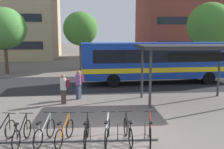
{
  "coord_description": "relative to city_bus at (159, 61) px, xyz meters",
  "views": [
    {
      "loc": [
        -1.09,
        -8.89,
        3.85
      ],
      "look_at": [
        0.19,
        4.58,
        1.67
      ],
      "focal_mm": 40.27,
      "sensor_mm": 36.0,
      "label": 1
    }
  ],
  "objects": [
    {
      "name": "ground",
      "position": [
        -4.45,
        -10.42,
        -1.78
      ],
      "size": [
        200.0,
        200.0,
        0.0
      ],
      "primitive_type": "plane",
      "color": "#6B605B"
    },
    {
      "name": "bus_lane_asphalt",
      "position": [
        -4.45,
        -0.0,
        -1.77
      ],
      "size": [
        80.0,
        7.2,
        0.01
      ],
      "primitive_type": "cube",
      "color": "#232326",
      "rests_on": "ground"
    },
    {
      "name": "city_bus",
      "position": [
        0.0,
        0.0,
        0.0
      ],
      "size": [
        12.12,
        3.07,
        3.2
      ],
      "rotation": [
        0.0,
        0.0,
        0.04
      ],
      "color": "#14389E",
      "rests_on": "ground"
    },
    {
      "name": "bike_rack",
      "position": [
        -6.0,
        -10.66,
        -1.68
      ],
      "size": [
        5.96,
        0.38,
        0.7
      ],
      "rotation": [
        0.0,
        0.0,
        -0.05
      ],
      "color": "#47474C",
      "rests_on": "ground"
    },
    {
      "name": "parked_bicycle_black_0",
      "position": [
        -8.62,
        -10.58,
        -1.39
      ],
      "size": [
        0.65,
        1.67,
        0.99
      ],
      "rotation": [
        0.0,
        0.0,
        1.29
      ],
      "color": "black",
      "rests_on": "ground"
    },
    {
      "name": "parked_bicycle_black_1",
      "position": [
        -7.91,
        -10.66,
        -1.39
      ],
      "size": [
        0.52,
        1.72,
        0.99
      ],
      "rotation": [
        0.0,
        0.0,
        1.44
      ],
      "color": "black",
      "rests_on": "ground"
    },
    {
      "name": "parked_bicycle_silver_2",
      "position": [
        -7.12,
        -10.63,
        -1.39
      ],
      "size": [
        0.66,
        1.67,
        0.99
      ],
      "rotation": [
        0.0,
        0.0,
        1.29
      ],
      "color": "black",
      "rests_on": "ground"
    },
    {
      "name": "parked_bicycle_orange_3",
      "position": [
        -6.42,
        -10.71,
        -1.39
      ],
      "size": [
        0.67,
        1.66,
        0.99
      ],
      "rotation": [
        0.0,
        0.0,
        1.27
      ],
      "color": "black",
      "rests_on": "ground"
    },
    {
      "name": "parked_bicycle_black_4",
      "position": [
        -5.64,
        -10.76,
        -1.39
      ],
      "size": [
        0.52,
        1.72,
        0.99
      ],
      "rotation": [
        0.0,
        0.0,
        1.48
      ],
      "color": "black",
      "rests_on": "ground"
    },
    {
      "name": "parked_bicycle_white_5",
      "position": [
        -4.9,
        -10.77,
        -1.39
      ],
      "size": [
        0.52,
        1.71,
        0.99
      ],
      "rotation": [
        0.0,
        0.0,
        1.41
      ],
      "color": "black",
      "rests_on": "ground"
    },
    {
      "name": "parked_bicycle_black_6",
      "position": [
        -4.15,
        -10.8,
        -1.39
      ],
      "size": [
        0.52,
        1.72,
        0.99
      ],
      "rotation": [
        0.0,
        0.0,
        1.59
      ],
      "color": "black",
      "rests_on": "ground"
    },
    {
      "name": "parked_bicycle_red_7",
      "position": [
        -3.36,
        -10.91,
        -1.39
      ],
      "size": [
        0.58,
        1.69,
        0.99
      ],
      "rotation": [
        0.0,
        0.0,
        1.35
      ],
      "color": "black",
      "rests_on": "ground"
    },
    {
      "name": "transit_shelter",
      "position": [
        0.09,
        -5.73,
        1.26
      ],
      "size": [
        5.7,
        3.18,
        3.25
      ],
      "rotation": [
        0.0,
        0.0,
        -0.02
      ],
      "color": "#38383D",
      "rests_on": "ground"
    },
    {
      "name": "commuter_maroon_pack_0",
      "position": [
        -6.12,
        -4.49,
        -0.78
      ],
      "size": [
        0.57,
        0.6,
        1.72
      ],
      "rotation": [
        0.0,
        0.0,
        4.02
      ],
      "color": "#2D3851",
      "rests_on": "ground"
    },
    {
      "name": "commuter_maroon_pack_3",
      "position": [
        -6.91,
        -5.5,
        -0.82
      ],
      "size": [
        0.57,
        0.4,
        1.67
      ],
      "rotation": [
        0.0,
        0.0,
        3.33
      ],
      "color": "#47382D",
      "rests_on": "ground"
    },
    {
      "name": "street_tree_0",
      "position": [
        7.73,
        7.43,
        3.05
      ],
      "size": [
        4.87,
        4.87,
        7.26
      ],
      "color": "brown",
      "rests_on": "ground"
    },
    {
      "name": "street_tree_1",
      "position": [
        -6.31,
        7.76,
        2.64
      ],
      "size": [
        3.62,
        3.62,
        6.21
      ],
      "color": "brown",
      "rests_on": "ground"
    },
    {
      "name": "street_tree_2",
      "position": [
        -13.57,
        6.18,
        2.63
      ],
      "size": [
        4.21,
        4.21,
        6.41
      ],
      "color": "brown",
      "rests_on": "ground"
    }
  ]
}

